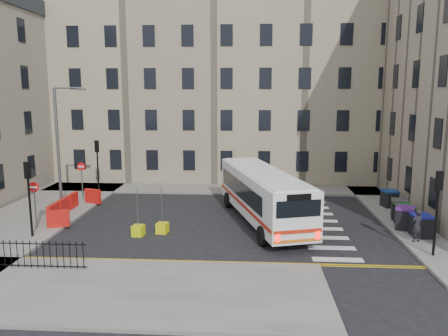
# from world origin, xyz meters

# --- Properties ---
(ground) EXTENTS (120.00, 120.00, 0.00)m
(ground) POSITION_xyz_m (0.00, 0.00, 0.00)
(ground) COLOR black
(ground) RESTS_ON ground
(pavement_north) EXTENTS (36.00, 3.20, 0.15)m
(pavement_north) POSITION_xyz_m (-6.00, 8.60, 0.07)
(pavement_north) COLOR slate
(pavement_north) RESTS_ON ground
(pavement_east) EXTENTS (2.40, 26.00, 0.15)m
(pavement_east) POSITION_xyz_m (9.00, 4.00, 0.07)
(pavement_east) COLOR slate
(pavement_east) RESTS_ON ground
(pavement_west) EXTENTS (6.00, 22.00, 0.15)m
(pavement_west) POSITION_xyz_m (-14.00, 1.00, 0.07)
(pavement_west) COLOR slate
(pavement_west) RESTS_ON ground
(pavement_sw) EXTENTS (20.00, 6.00, 0.15)m
(pavement_sw) POSITION_xyz_m (-7.00, -10.00, 0.07)
(pavement_sw) COLOR slate
(pavement_sw) RESTS_ON ground
(terrace_north) EXTENTS (38.30, 10.80, 17.20)m
(terrace_north) POSITION_xyz_m (-7.00, 15.50, 8.62)
(terrace_north) COLOR tan
(terrace_north) RESTS_ON ground
(traffic_light_east) EXTENTS (0.28, 0.22, 4.10)m
(traffic_light_east) POSITION_xyz_m (8.60, -5.50, 2.87)
(traffic_light_east) COLOR black
(traffic_light_east) RESTS_ON pavement_east
(traffic_light_nw) EXTENTS (0.28, 0.22, 4.10)m
(traffic_light_nw) POSITION_xyz_m (-12.00, 6.50, 2.87)
(traffic_light_nw) COLOR black
(traffic_light_nw) RESTS_ON pavement_west
(traffic_light_sw) EXTENTS (0.28, 0.22, 4.10)m
(traffic_light_sw) POSITION_xyz_m (-12.00, -4.00, 2.87)
(traffic_light_sw) COLOR black
(traffic_light_sw) RESTS_ON pavement_west
(streetlamp) EXTENTS (0.50, 0.22, 8.14)m
(streetlamp) POSITION_xyz_m (-13.00, 2.00, 4.34)
(streetlamp) COLOR #595B5E
(streetlamp) RESTS_ON pavement_west
(no_entry_north) EXTENTS (0.60, 0.08, 3.00)m
(no_entry_north) POSITION_xyz_m (-12.50, 4.50, 2.08)
(no_entry_north) COLOR #595B5E
(no_entry_north) RESTS_ON pavement_west
(no_entry_south) EXTENTS (0.60, 0.08, 3.00)m
(no_entry_south) POSITION_xyz_m (-12.50, -2.50, 2.08)
(no_entry_south) COLOR #595B5E
(no_entry_south) RESTS_ON pavement_west
(roadworks_barriers) EXTENTS (1.66, 6.26, 1.00)m
(roadworks_barriers) POSITION_xyz_m (-11.84, 0.50, 0.65)
(roadworks_barriers) COLOR red
(roadworks_barriers) RESTS_ON pavement_west
(iron_railings) EXTENTS (7.80, 0.04, 1.20)m
(iron_railings) POSITION_xyz_m (-11.25, -8.20, 0.75)
(iron_railings) COLOR black
(iron_railings) RESTS_ON pavement_sw
(bus) EXTENTS (5.67, 11.68, 3.11)m
(bus) POSITION_xyz_m (0.55, 0.00, 1.80)
(bus) COLOR white
(bus) RESTS_ON ground
(wheelie_bin_a) EXTENTS (0.98, 1.12, 1.22)m
(wheelie_bin_a) POSITION_xyz_m (9.04, -2.69, 0.76)
(wheelie_bin_a) COLOR black
(wheelie_bin_a) RESTS_ON pavement_east
(wheelie_bin_b) EXTENTS (1.35, 1.44, 1.28)m
(wheelie_bin_b) POSITION_xyz_m (8.64, -1.31, 0.79)
(wheelie_bin_b) COLOR black
(wheelie_bin_b) RESTS_ON pavement_east
(wheelie_bin_c) EXTENTS (1.02, 1.16, 1.22)m
(wheelie_bin_c) POSITION_xyz_m (8.83, -0.69, 0.77)
(wheelie_bin_c) COLOR black
(wheelie_bin_c) RESTS_ON pavement_east
(wheelie_bin_d) EXTENTS (1.18, 1.29, 1.21)m
(wheelie_bin_d) POSITION_xyz_m (9.00, 0.72, 0.76)
(wheelie_bin_d) COLOR black
(wheelie_bin_d) RESTS_ON pavement_east
(wheelie_bin_e) EXTENTS (1.11, 1.22, 1.15)m
(wheelie_bin_e) POSITION_xyz_m (9.29, 3.61, 0.73)
(wheelie_bin_e) COLOR black
(wheelie_bin_e) RESTS_ON pavement_east
(pedestrian) EXTENTS (0.75, 0.64, 1.75)m
(pedestrian) POSITION_xyz_m (8.47, -3.59, 1.03)
(pedestrian) COLOR black
(pedestrian) RESTS_ON pavement_east
(bollard_yellow) EXTENTS (0.70, 0.70, 0.60)m
(bollard_yellow) POSITION_xyz_m (-5.15, -2.57, 0.30)
(bollard_yellow) COLOR #D6CD0B
(bollard_yellow) RESTS_ON ground
(bollard_chevron) EXTENTS (0.69, 0.69, 0.60)m
(bollard_chevron) POSITION_xyz_m (-6.39, -3.11, 0.30)
(bollard_chevron) COLOR #CDD40C
(bollard_chevron) RESTS_ON ground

